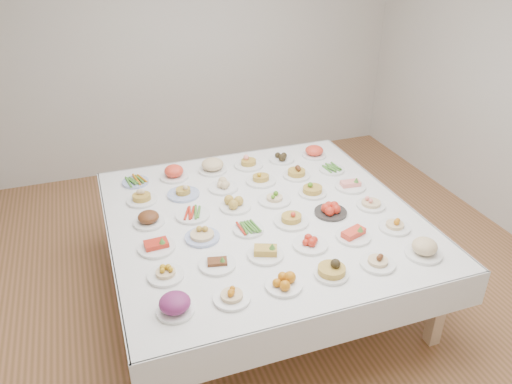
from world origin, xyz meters
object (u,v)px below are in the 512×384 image
object	(u,v)px
display_table	(262,222)
dish_18	(148,216)
dish_0	(175,303)
dish_35	(314,150)

from	to	relation	value
display_table	dish_18	world-z (taller)	dish_18
dish_0	dish_18	world-z (taller)	dish_0
display_table	dish_0	distance (m)	1.23
dish_18	dish_35	world-z (taller)	dish_18
dish_35	display_table	bearing A→B (deg)	-134.94
display_table	dish_18	bearing A→B (deg)	168.70
dish_0	dish_18	distance (m)	1.04
display_table	dish_0	world-z (taller)	dish_0
display_table	dish_35	bearing A→B (deg)	45.06
display_table	dish_0	size ratio (longest dim) A/B	10.49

